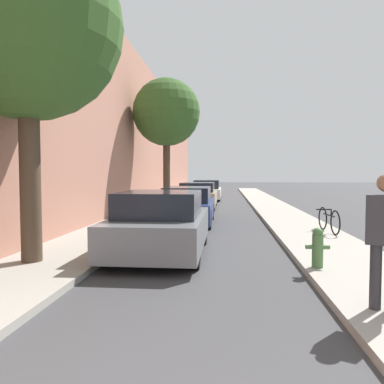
{
  "coord_description": "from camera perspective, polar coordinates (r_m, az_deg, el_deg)",
  "views": [
    {
      "loc": [
        0.5,
        -0.46,
        1.8
      ],
      "look_at": [
        -0.51,
        10.49,
        1.24
      ],
      "focal_mm": 34.41,
      "sensor_mm": 36.0,
      "label": 1
    }
  ],
  "objects": [
    {
      "name": "parked_car_grey",
      "position": [
        8.22,
        -4.79,
        -4.98
      ],
      "size": [
        1.89,
        3.94,
        1.41
      ],
      "color": "black",
      "rests_on": "ground"
    },
    {
      "name": "parked_car_navy",
      "position": [
        13.1,
        -0.63,
        -2.22
      ],
      "size": [
        1.76,
        4.18,
        1.32
      ],
      "color": "black",
      "rests_on": "ground"
    },
    {
      "name": "fire_hydrant",
      "position": [
        6.99,
        18.9,
        -8.07
      ],
      "size": [
        0.42,
        0.19,
        0.72
      ],
      "color": "#47703D",
      "rests_on": "sidewalk_right"
    },
    {
      "name": "street_tree_far",
      "position": [
        17.4,
        -3.98,
        12.12
      ],
      "size": [
        3.11,
        3.11,
        6.06
      ],
      "color": "#4C3A2B",
      "rests_on": "sidewalk_left"
    },
    {
      "name": "parked_car_white",
      "position": [
        25.02,
        2.33,
        0.23
      ],
      "size": [
        1.86,
        4.56,
        1.35
      ],
      "color": "black",
      "rests_on": "ground"
    },
    {
      "name": "street_tree_near",
      "position": [
        8.1,
        -24.23,
        22.49
      ],
      "size": [
        3.56,
        3.56,
        6.24
      ],
      "color": "#4C3A2B",
      "rests_on": "sidewalk_left"
    },
    {
      "name": "building_facade_left",
      "position": [
        17.26,
        -10.89,
        9.79
      ],
      "size": [
        0.7,
        52.0,
        7.77
      ],
      "color": "tan",
      "rests_on": "ground"
    },
    {
      "name": "bicycle",
      "position": [
        11.21,
        20.42,
        -4.09
      ],
      "size": [
        0.44,
        1.67,
        0.68
      ],
      "rotation": [
        0.0,
        0.0,
        0.08
      ],
      "color": "black",
      "rests_on": "sidewalk_right"
    },
    {
      "name": "ground_plane",
      "position": [
        16.57,
        3.53,
        -3.35
      ],
      "size": [
        120.0,
        120.0,
        0.0
      ],
      "primitive_type": "plane",
      "color": "#3D3D3F"
    },
    {
      "name": "sidewalk_right",
      "position": [
        16.73,
        13.52,
        -3.16
      ],
      "size": [
        2.0,
        52.0,
        0.12
      ],
      "color": "#9E998E",
      "rests_on": "ground"
    },
    {
      "name": "parked_car_champagne",
      "position": [
        19.21,
        0.94,
        -0.54
      ],
      "size": [
        1.88,
        4.63,
        1.33
      ],
      "color": "black",
      "rests_on": "ground"
    },
    {
      "name": "sidewalk_left",
      "position": [
        16.9,
        -6.36,
        -3.03
      ],
      "size": [
        2.0,
        52.0,
        0.12
      ],
      "color": "#9E998E",
      "rests_on": "ground"
    }
  ]
}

